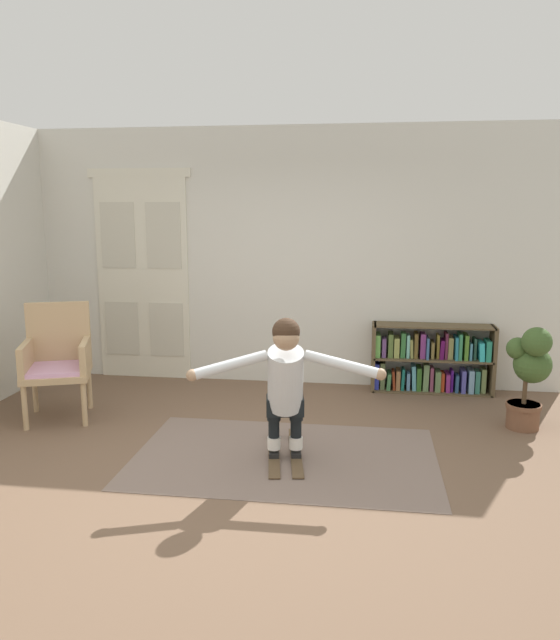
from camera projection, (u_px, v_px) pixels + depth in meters
ground_plane at (250, 475)px, 4.68m from camera, size 7.20×7.20×0.00m
back_wall at (292, 258)px, 6.95m from camera, size 6.00×0.10×2.90m
double_door at (143, 275)px, 7.17m from camera, size 1.22×0.05×2.45m
rug at (285, 457)px, 5.01m from camera, size 2.46×1.58×0.01m
bookshelf at (430, 361)px, 6.73m from camera, size 1.32×0.30×0.75m
wicker_chair at (57, 358)px, 5.89m from camera, size 0.77×0.77×1.10m
potted_plant at (529, 372)px, 5.57m from camera, size 0.41×0.42×0.97m
skis_pair at (285, 453)px, 5.04m from camera, size 0.41×0.92×0.07m
person_skier at (286, 378)px, 4.74m from camera, size 1.46×0.68×1.13m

